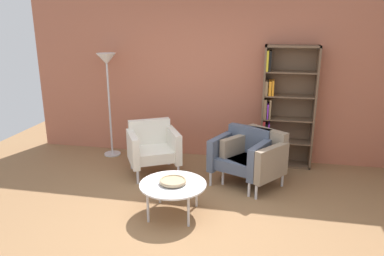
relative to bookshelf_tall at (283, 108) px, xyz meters
The scene contains 9 objects.
ground_plane 2.67m from the bookshelf_tall, 115.66° to the right, with size 8.32×8.32×0.00m, color olive.
brick_back_panel 1.22m from the bookshelf_tall, 169.15° to the left, with size 6.40×0.12×2.90m, color #B2664C.
bookshelf_tall is the anchor object (origin of this frame).
coffee_table_low 2.38m from the bookshelf_tall, 124.07° to the right, with size 0.80×0.80×0.40m.
decorative_bowl 2.37m from the bookshelf_tall, 124.07° to the right, with size 0.32×0.32×0.05m.
armchair_spare_guest 2.12m from the bookshelf_tall, 158.93° to the right, with size 0.93×0.91×0.78m.
armchair_by_bookshelf 1.13m from the bookshelf_tall, 124.10° to the right, with size 0.90×0.87×0.78m.
armchair_corner_red 1.07m from the bookshelf_tall, 112.45° to the right, with size 0.95×0.93×0.78m.
floor_lamp_torchiere 2.89m from the bookshelf_tall, behind, with size 0.32×0.32×1.74m.
Camera 1 is at (0.82, -3.58, 2.30)m, focal length 34.85 mm.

